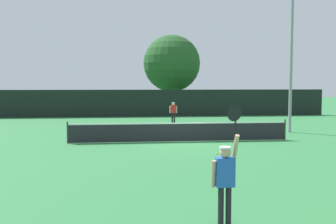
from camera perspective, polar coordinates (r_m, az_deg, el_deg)
ground_plane at (r=19.49m, az=1.71°, el=-4.40°), size 120.00×120.00×0.00m
tennis_net at (r=19.42m, az=1.71°, el=-2.90°), size 11.09×0.08×1.07m
perimeter_fence at (r=34.42m, az=-1.75°, el=1.33°), size 30.99×0.12×2.39m
player_serving at (r=8.09m, az=8.46°, el=-8.92°), size 0.68×0.39×2.47m
player_receiving at (r=28.41m, az=0.79°, el=0.21°), size 0.57×0.23×1.55m
tennis_ball at (r=16.15m, az=7.20°, el=-6.10°), size 0.07×0.07×0.07m
light_pole at (r=24.32m, az=17.76°, el=10.02°), size 1.18×0.28×9.76m
large_tree at (r=39.34m, az=0.56°, el=7.16°), size 5.73×5.73×7.83m
parked_car_near at (r=41.82m, az=-13.88°, el=1.15°), size 2.40×4.40×1.69m
parked_car_mid at (r=43.54m, az=10.56°, el=1.31°), size 2.49×4.43×1.69m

